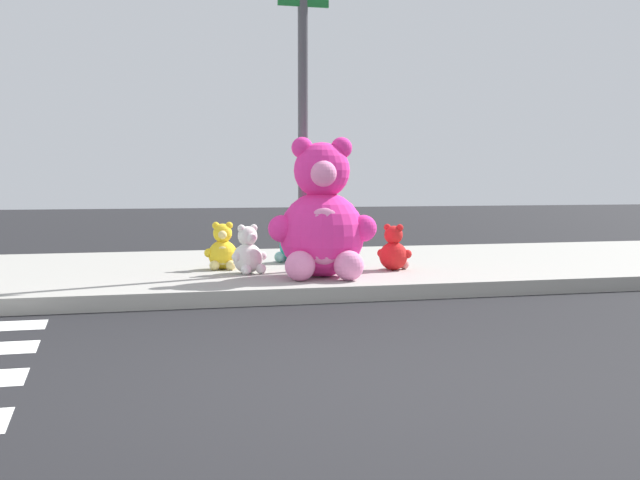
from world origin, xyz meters
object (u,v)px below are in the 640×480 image
Objects in this scene: sign_pole at (303,116)px; plush_pink_large at (322,221)px; plush_yellow at (223,250)px; plush_white at (248,254)px; plush_teal at (294,241)px; plush_red at (394,252)px.

sign_pole is 1.27m from plush_pink_large.
plush_white is at bearing -66.74° from plush_yellow.
plush_pink_large is 1.62m from plush_teal.
plush_teal is (0.75, 1.06, 0.04)m from plush_white.
plush_red is at bearing -52.74° from plush_teal.
plush_pink_large is 1.11m from plush_red.
plush_yellow reaches higher than plush_red.
plush_teal is at bearing 127.26° from plush_red.
plush_red is (1.83, -0.57, -0.01)m from plush_yellow.
plush_red is 1.44m from plush_teal.
plush_pink_large is at bearing -48.75° from plush_yellow.
plush_white is 1.63m from plush_red.
plush_teal is (0.13, 1.00, -1.44)m from sign_pole.
plush_yellow is at bearing 131.25° from plush_pink_large.
plush_pink_large is 1.39m from plush_yellow.
plush_yellow is 1.92m from plush_red.
sign_pole reaches higher than plush_pink_large.
sign_pole is 1.75m from plush_yellow.
plush_red is at bearing -3.05° from plush_white.
plush_pink_large reaches higher than plush_red.
plush_teal is (0.96, 0.58, 0.04)m from plush_yellow.
plush_red is (1.62, -0.09, -0.00)m from plush_white.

